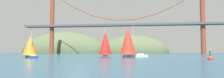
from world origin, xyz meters
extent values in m
plane|color=navy|center=(0.00, 0.00, 0.00)|extent=(360.00, 360.00, 0.00)
ellipsoid|color=#4C5B3D|center=(-55.00, 135.00, 0.00)|extent=(74.62, 44.00, 37.05)
ellipsoid|color=#4C5B3D|center=(5.00, 135.00, 0.00)|extent=(59.11, 44.00, 29.77)
cylinder|color=brown|center=(-47.94, 95.00, 20.60)|extent=(2.80, 2.80, 41.21)
cylinder|color=brown|center=(47.94, 95.00, 20.60)|extent=(2.80, 2.80, 41.21)
cube|color=#47474C|center=(0.00, 95.00, 18.42)|extent=(131.89, 6.00, 1.20)
cylinder|color=brown|center=(-27.40, 95.00, 28.28)|extent=(13.91, 0.50, 6.91)
cylinder|color=brown|center=(-13.70, 95.00, 23.43)|extent=(13.81, 0.50, 3.72)
cylinder|color=brown|center=(0.00, 95.00, 21.82)|extent=(13.70, 0.50, 0.50)
cylinder|color=brown|center=(13.70, 95.00, 23.43)|extent=(13.81, 0.50, 3.72)
cylinder|color=brown|center=(27.40, 95.00, 28.28)|extent=(13.91, 0.50, 6.91)
cube|color=white|center=(-2.53, 37.13, 0.28)|extent=(3.42, 7.42, 0.56)
cube|color=beige|center=(-2.83, 38.39, 0.74)|extent=(1.86, 2.56, 0.36)
cylinder|color=#B2B2B7|center=(-2.36, 36.43, 5.17)|extent=(0.14, 0.14, 9.22)
cone|color=red|center=(-1.99, 34.89, 4.57)|extent=(5.06, 5.06, 7.42)
cube|color=#B7B2A8|center=(7.56, 36.58, 0.39)|extent=(8.18, 5.45, 0.78)
cube|color=beige|center=(8.86, 37.21, 0.96)|extent=(3.03, 2.61, 0.36)
cylinder|color=#B2B2B7|center=(6.83, 36.23, 5.62)|extent=(0.14, 0.14, 9.68)
cone|color=red|center=(5.24, 35.46, 5.33)|extent=(6.69, 6.69, 8.51)
cube|color=navy|center=(-21.70, 25.68, 0.31)|extent=(5.36, 5.20, 0.62)
cube|color=beige|center=(-20.96, 24.98, 0.80)|extent=(2.25, 2.24, 0.36)
cylinder|color=#B2B2B7|center=(-22.11, 26.07, 4.12)|extent=(0.14, 0.14, 7.00)
cone|color=orange|center=(-23.02, 26.93, 3.73)|extent=(5.42, 5.42, 5.62)
sphere|color=red|center=(24.70, 21.14, 0.30)|extent=(1.10, 1.10, 1.10)
cylinder|color=black|center=(24.70, 21.14, 1.35)|extent=(0.20, 0.20, 1.60)
sphere|color=#F2EA99|center=(24.70, 21.14, 2.27)|extent=(0.24, 0.24, 0.24)
camera|label=1|loc=(7.83, -25.31, 2.05)|focal=30.55mm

